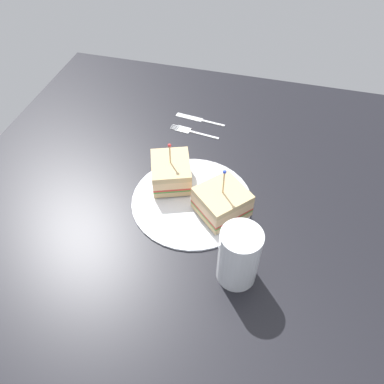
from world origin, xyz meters
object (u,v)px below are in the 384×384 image
plate (192,200)px  fork (189,131)px  knife (197,119)px  drink_glass (238,258)px  sandwich_half_front (222,202)px  sandwich_half_back (171,172)px

plate → fork: plate is taller
plate → knife: (5.73, -26.94, -0.25)cm
drink_glass → fork: bearing=-63.3°
knife → sandwich_half_front: bearing=113.1°
sandwich_half_back → knife: sandwich_half_back is taller
sandwich_half_back → drink_glass: 25.31cm
knife → plate: bearing=102.0°
sandwich_half_front → sandwich_half_back: bearing=-24.3°
sandwich_half_front → knife: sandwich_half_front is taller
plate → sandwich_half_back: (5.53, -3.80, 3.07)cm
fork → knife: (-0.77, -5.11, 0.00)cm
sandwich_half_front → fork: bearing=-61.1°
plate → sandwich_half_front: sandwich_half_front is taller
plate → drink_glass: drink_glass is taller
sandwich_half_front → drink_glass: 14.10cm
fork → sandwich_half_back: bearing=93.1°
plate → fork: (6.50, -21.84, -0.25)cm
drink_glass → knife: (17.56, -41.48, -5.03)cm
plate → sandwich_half_front: (-6.44, 1.61, 3.15)cm
sandwich_half_front → sandwich_half_back: sandwich_half_front is taller
sandwich_half_front → sandwich_half_back: (11.97, -5.42, -0.08)cm
plate → drink_glass: size_ratio=2.10×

